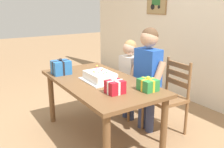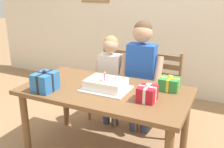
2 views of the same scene
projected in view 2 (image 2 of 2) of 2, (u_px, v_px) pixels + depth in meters
The scene contains 10 objects.
back_wall at pixel (163, 10), 3.98m from camera, with size 6.40×0.11×2.60m.
dining_table at pixel (105, 98), 2.57m from camera, with size 1.60×0.85×0.73m.
birthday_cake at pixel (106, 85), 2.51m from camera, with size 0.44×0.34×0.19m.
gift_box_red_large at pixel (147, 94), 2.27m from camera, with size 0.15×0.17×0.16m.
gift_box_beside_cake at pixel (169, 84), 2.50m from camera, with size 0.18×0.17×0.15m.
gift_box_corner_small at pixel (45, 82), 2.48m from camera, with size 0.18×0.22×0.21m.
chair_left at pixel (111, 83), 3.42m from camera, with size 0.46×0.46×0.92m.
chair_right at pixel (160, 91), 3.16m from camera, with size 0.44×0.44×0.92m.
child_older at pixel (141, 67), 2.96m from camera, with size 0.49×0.28×1.31m.
child_younger at pixel (111, 73), 3.15m from camera, with size 0.41×0.24×1.12m.
Camera 2 is at (1.08, -2.09, 1.68)m, focal length 42.77 mm.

